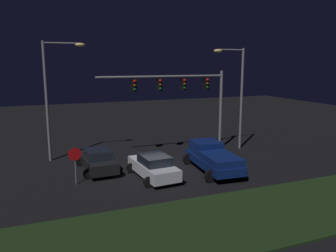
{
  "coord_description": "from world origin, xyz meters",
  "views": [
    {
      "loc": [
        -7.64,
        -21.57,
        7.13
      ],
      "look_at": [
        1.14,
        0.55,
        2.67
      ],
      "focal_mm": 36.18,
      "sensor_mm": 36.0,
      "label": 1
    }
  ],
  "objects_px": {
    "street_lamp_left": "(54,87)",
    "traffic_signal_gantry": "(184,90)",
    "car_sedan_far": "(98,160)",
    "street_lamp_right": "(236,87)",
    "pickup_truck": "(212,156)",
    "stop_sign": "(75,159)",
    "car_sedan": "(154,166)"
  },
  "relations": [
    {
      "from": "pickup_truck",
      "to": "car_sedan",
      "type": "height_order",
      "value": "pickup_truck"
    },
    {
      "from": "street_lamp_left",
      "to": "street_lamp_right",
      "type": "bearing_deg",
      "value": -8.22
    },
    {
      "from": "pickup_truck",
      "to": "street_lamp_right",
      "type": "xyz_separation_m",
      "value": [
        4.58,
        4.47,
        4.22
      ]
    },
    {
      "from": "stop_sign",
      "to": "pickup_truck",
      "type": "bearing_deg",
      "value": -4.2
    },
    {
      "from": "car_sedan",
      "to": "stop_sign",
      "type": "bearing_deg",
      "value": 78.33
    },
    {
      "from": "street_lamp_left",
      "to": "traffic_signal_gantry",
      "type": "bearing_deg",
      "value": -9.13
    },
    {
      "from": "street_lamp_right",
      "to": "stop_sign",
      "type": "relative_size",
      "value": 3.72
    },
    {
      "from": "traffic_signal_gantry",
      "to": "street_lamp_left",
      "type": "bearing_deg",
      "value": 170.87
    },
    {
      "from": "stop_sign",
      "to": "street_lamp_right",
      "type": "bearing_deg",
      "value": 15.94
    },
    {
      "from": "car_sedan",
      "to": "street_lamp_left",
      "type": "distance_m",
      "value": 9.55
    },
    {
      "from": "pickup_truck",
      "to": "street_lamp_right",
      "type": "bearing_deg",
      "value": -41.14
    },
    {
      "from": "car_sedan",
      "to": "traffic_signal_gantry",
      "type": "distance_m",
      "value": 7.79
    },
    {
      "from": "car_sedan_far",
      "to": "street_lamp_right",
      "type": "height_order",
      "value": "street_lamp_right"
    },
    {
      "from": "pickup_truck",
      "to": "stop_sign",
      "type": "xyz_separation_m",
      "value": [
        -8.81,
        0.65,
        0.56
      ]
    },
    {
      "from": "pickup_truck",
      "to": "car_sedan",
      "type": "relative_size",
      "value": 1.22
    },
    {
      "from": "car_sedan_far",
      "to": "street_lamp_left",
      "type": "bearing_deg",
      "value": 29.26
    },
    {
      "from": "car_sedan_far",
      "to": "traffic_signal_gantry",
      "type": "height_order",
      "value": "traffic_signal_gantry"
    },
    {
      "from": "street_lamp_left",
      "to": "street_lamp_right",
      "type": "relative_size",
      "value": 1.04
    },
    {
      "from": "car_sedan",
      "to": "car_sedan_far",
      "type": "distance_m",
      "value": 4.03
    },
    {
      "from": "pickup_truck",
      "to": "stop_sign",
      "type": "bearing_deg",
      "value": 90.32
    },
    {
      "from": "pickup_truck",
      "to": "street_lamp_left",
      "type": "height_order",
      "value": "street_lamp_left"
    },
    {
      "from": "car_sedan_far",
      "to": "traffic_signal_gantry",
      "type": "xyz_separation_m",
      "value": [
        7.25,
        2.21,
        4.29
      ]
    },
    {
      "from": "car_sedan_far",
      "to": "street_lamp_right",
      "type": "distance_m",
      "value": 12.64
    },
    {
      "from": "traffic_signal_gantry",
      "to": "stop_sign",
      "type": "bearing_deg",
      "value": -154.24
    },
    {
      "from": "street_lamp_left",
      "to": "car_sedan_far",
      "type": "bearing_deg",
      "value": -58.71
    },
    {
      "from": "pickup_truck",
      "to": "street_lamp_right",
      "type": "relative_size",
      "value": 0.67
    },
    {
      "from": "pickup_truck",
      "to": "traffic_signal_gantry",
      "type": "xyz_separation_m",
      "value": [
        0.13,
        4.96,
        4.03
      ]
    },
    {
      "from": "pickup_truck",
      "to": "car_sedan_far",
      "type": "relative_size",
      "value": 1.24
    },
    {
      "from": "car_sedan",
      "to": "street_lamp_left",
      "type": "xyz_separation_m",
      "value": [
        -5.26,
        6.44,
        4.7
      ]
    },
    {
      "from": "pickup_truck",
      "to": "car_sedan",
      "type": "bearing_deg",
      "value": 93.87
    },
    {
      "from": "pickup_truck",
      "to": "street_lamp_right",
      "type": "distance_m",
      "value": 7.67
    },
    {
      "from": "stop_sign",
      "to": "car_sedan_far",
      "type": "bearing_deg",
      "value": 51.27
    }
  ]
}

